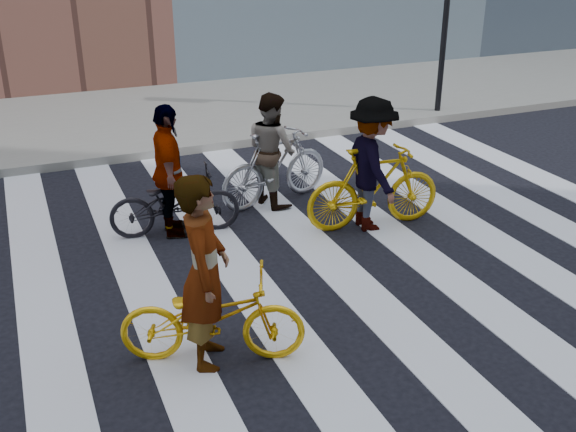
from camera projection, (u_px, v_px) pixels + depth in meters
ground at (385, 266)px, 8.05m from camera, size 100.00×100.00×0.00m
sidewalk_far at (207, 111)px, 14.35m from camera, size 100.00×5.00×0.15m
zebra_crosswalk at (385, 266)px, 8.05m from camera, size 8.25×10.00×0.01m
traffic_signal at (449, 5)px, 13.19m from camera, size 0.22×0.42×3.33m
bike_yellow_left at (212, 317)px, 6.19m from camera, size 1.81×1.17×0.90m
bike_silver_mid at (275, 167)px, 9.68m from camera, size 1.90×0.96×1.10m
bike_yellow_right at (374, 188)px, 8.89m from camera, size 1.91×0.71×1.12m
bike_dark_rear at (175, 203)px, 8.72m from camera, size 1.75×0.83×0.88m
rider_left at (204, 272)px, 5.98m from camera, size 0.66×0.79×1.86m
rider_mid at (271, 149)px, 9.55m from camera, size 0.80×0.92×1.63m
rider_right at (372, 165)px, 8.74m from camera, size 0.77×1.21×1.78m
rider_rear at (169, 172)px, 8.53m from camera, size 0.57×1.07×1.74m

